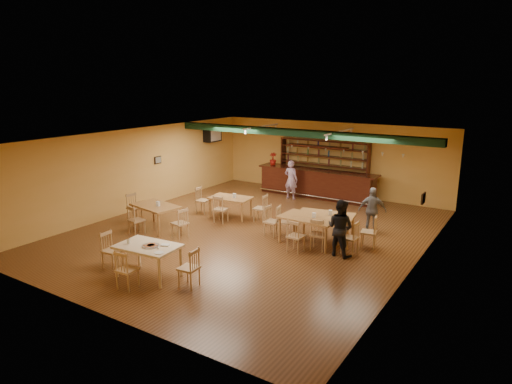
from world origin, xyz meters
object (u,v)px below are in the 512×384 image
Objects in this scene: dining_table_b at (325,228)px; patron_bar at (291,180)px; patron_right_a at (340,228)px; dining_table_a at (231,207)px; dining_table_d at (309,231)px; bar_counter at (316,183)px; dining_table_c at (156,217)px; near_table at (149,261)px.

patron_bar is (-3.22, 3.87, 0.37)m from dining_table_b.
dining_table_b is 1.19m from patron_right_a.
patron_bar is at bearing 73.88° from dining_table_a.
patron_right_a is (4.02, -4.67, 0.00)m from patron_bar.
dining_table_d is (3.51, -0.98, 0.06)m from dining_table_a.
bar_counter is at bearing 115.69° from dining_table_d.
dining_table_c reaches higher than dining_table_a.
patron_bar is at bearing 126.77° from dining_table_d.
dining_table_d is at bearing 26.43° from dining_table_c.
dining_table_d is (2.19, -5.15, -0.15)m from bar_counter.
dining_table_a is at bearing 98.43° from near_table.
near_table is at bearing -116.43° from dining_table_d.
dining_table_c is 5.97m from patron_right_a.
dining_table_c is (-2.59, -6.53, -0.17)m from bar_counter.
dining_table_a is 0.90× the size of patron_bar.
dining_table_b is 5.05m from patron_bar.
patron_right_a reaches higher than dining_table_b.
dining_table_a is 3.84m from dining_table_b.
dining_table_c is (-5.07, -1.84, -0.02)m from dining_table_b.
dining_table_b reaches higher than dining_table_d.
bar_counter is at bearing -130.74° from patron_bar.
patron_right_a reaches higher than dining_table_a.
bar_counter reaches higher than dining_table_a.
dining_table_b reaches higher than near_table.
near_table is (-2.30, -4.13, -0.01)m from dining_table_d.
dining_table_d is at bearing -132.68° from dining_table_b.
bar_counter is 5.60m from dining_table_d.
patron_bar is at bearing 119.32° from dining_table_b.
patron_right_a is at bearing -55.47° from dining_table_b.
dining_table_c is 4.97m from dining_table_d.
dining_table_a is 4.81m from patron_right_a.
dining_table_a is at bearing 81.30° from patron_bar.
near_table is 8.49m from patron_bar.
bar_counter is 7.02m from dining_table_c.
bar_counter is at bearing -49.44° from patron_right_a.
patron_right_a reaches higher than dining_table_c.
dining_table_b is 1.11× the size of near_table.
patron_right_a is (1.09, -0.34, 0.37)m from dining_table_d.
dining_table_d reaches higher than dining_table_a.
dining_table_d is 1.05× the size of patron_bar.
dining_table_a is at bearing 72.14° from dining_table_c.
patron_bar reaches higher than dining_table_b.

